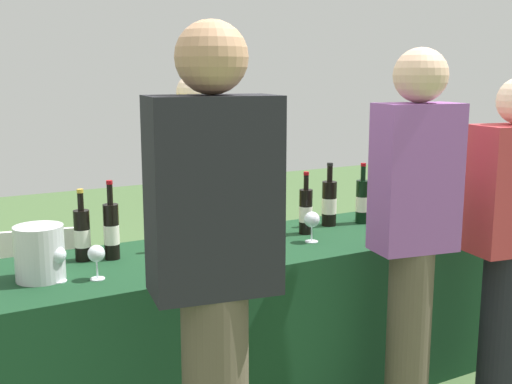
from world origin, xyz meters
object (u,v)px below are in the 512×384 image
at_px(wine_bottle_4, 306,211).
at_px(guest_2, 510,236).
at_px(wine_bottle_3, 276,216).
at_px(wine_bottle_6, 362,201).
at_px(wine_bottle_2, 183,223).
at_px(guest_0, 214,267).
at_px(wine_glass_1, 96,255).
at_px(wine_bottle_0, 82,235).
at_px(wine_bottle_7, 388,197).
at_px(wine_bottle_1, 111,231).
at_px(wine_bottle_5, 329,203).
at_px(server_pouring, 198,209).
at_px(wine_glass_0, 58,256).
at_px(guest_1, 414,226).
at_px(ice_bucket, 40,253).
at_px(wine_glass_2, 312,221).
at_px(menu_board, 33,294).

height_order(wine_bottle_4, guest_2, guest_2).
bearing_deg(wine_bottle_3, wine_bottle_6, 3.92).
relative_size(wine_bottle_2, guest_0, 0.20).
bearing_deg(guest_2, wine_glass_1, 173.06).
relative_size(wine_bottle_2, wine_bottle_4, 1.10).
xyz_separation_m(wine_bottle_0, wine_bottle_7, (1.66, -0.03, 0.00)).
bearing_deg(wine_bottle_2, wine_bottle_6, 1.22).
bearing_deg(wine_bottle_1, wine_bottle_2, -4.79).
height_order(wine_bottle_2, wine_bottle_5, wine_bottle_2).
bearing_deg(wine_bottle_3, wine_bottle_1, 176.93).
xyz_separation_m(wine_bottle_0, wine_glass_1, (-0.02, -0.28, -0.02)).
relative_size(wine_bottle_0, wine_bottle_2, 0.90).
bearing_deg(server_pouring, wine_glass_0, 43.14).
bearing_deg(wine_glass_1, wine_bottle_6, 9.10).
bearing_deg(server_pouring, wine_bottle_3, 115.47).
relative_size(wine_bottle_1, wine_bottle_2, 1.00).
distance_m(wine_glass_1, guest_1, 1.30).
xyz_separation_m(wine_bottle_2, guest_0, (-0.22, -0.77, 0.04)).
distance_m(wine_bottle_5, wine_glass_0, 1.46).
height_order(wine_bottle_2, guest_0, guest_0).
height_order(server_pouring, guest_2, server_pouring).
relative_size(wine_bottle_7, ice_bucket, 1.52).
xyz_separation_m(wine_bottle_3, guest_0, (-0.70, -0.76, 0.06)).
relative_size(wine_bottle_1, wine_glass_1, 2.50).
bearing_deg(wine_glass_0, wine_glass_1, -18.29).
bearing_deg(wine_bottle_6, wine_glass_2, -157.35).
xyz_separation_m(wine_bottle_2, server_pouring, (0.30, 0.50, -0.06)).
height_order(wine_bottle_4, wine_bottle_5, wine_bottle_5).
height_order(wine_bottle_7, menu_board, wine_bottle_7).
height_order(wine_bottle_0, server_pouring, server_pouring).
bearing_deg(guest_1, wine_bottle_3, 125.84).
relative_size(wine_glass_0, ice_bucket, 0.65).
distance_m(wine_bottle_3, menu_board, 1.46).
height_order(wine_bottle_1, wine_glass_2, wine_bottle_1).
xyz_separation_m(wine_bottle_1, wine_glass_2, (0.90, -0.19, -0.02)).
distance_m(ice_bucket, guest_2, 2.03).
distance_m(wine_bottle_2, wine_glass_0, 0.61).
relative_size(wine_glass_1, guest_1, 0.08).
bearing_deg(wine_glass_0, wine_bottle_5, 9.30).
distance_m(wine_bottle_2, wine_bottle_6, 1.04).
height_order(wine_bottle_7, guest_1, guest_1).
distance_m(wine_bottle_0, wine_bottle_4, 1.09).
relative_size(ice_bucket, server_pouring, 0.14).
xyz_separation_m(wine_bottle_0, server_pouring, (0.73, 0.43, -0.05)).
bearing_deg(guest_2, wine_bottle_6, 117.87).
distance_m(guest_0, guest_1, 1.00).
height_order(wine_bottle_0, wine_glass_0, wine_bottle_0).
bearing_deg(server_pouring, guest_0, 74.04).
distance_m(wine_bottle_0, ice_bucket, 0.27).
height_order(wine_bottle_4, guest_0, guest_0).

